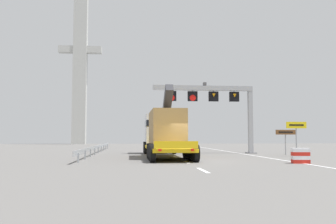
% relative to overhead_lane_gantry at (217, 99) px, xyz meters
% --- Properties ---
extents(ground, '(112.00, 112.00, 0.00)m').
position_rel_overhead_lane_gantry_xyz_m(ground, '(-4.09, -10.26, -5.13)').
color(ground, slate).
extents(lane_markings, '(0.20, 68.04, 0.01)m').
position_rel_overhead_lane_gantry_xyz_m(lane_markings, '(-4.62, 16.47, -5.13)').
color(lane_markings, silver).
rests_on(lane_markings, ground).
extents(edge_line_right, '(0.20, 63.00, 0.01)m').
position_rel_overhead_lane_gantry_xyz_m(edge_line_right, '(2.11, 1.74, -5.13)').
color(edge_line_right, silver).
rests_on(edge_line_right, ground).
extents(overhead_lane_gantry, '(9.85, 0.90, 6.74)m').
position_rel_overhead_lane_gantry_xyz_m(overhead_lane_gantry, '(0.00, 0.00, 0.00)').
color(overhead_lane_gantry, '#9EA0A5').
rests_on(overhead_lane_gantry, ground).
extents(heavy_haul_truck_yellow, '(3.09, 14.08, 5.30)m').
position_rel_overhead_lane_gantry_xyz_m(heavy_haul_truck_yellow, '(-5.42, -3.66, -3.14)').
color(heavy_haul_truck_yellow, yellow).
rests_on(heavy_haul_truck_yellow, ground).
extents(exit_sign_yellow, '(1.69, 0.15, 2.78)m').
position_rel_overhead_lane_gantry_xyz_m(exit_sign_yellow, '(5.20, -5.51, -2.99)').
color(exit_sign_yellow, '#9EA0A5').
rests_on(exit_sign_yellow, ground).
extents(tourist_info_sign_brown, '(1.77, 0.15, 2.18)m').
position_rel_overhead_lane_gantry_xyz_m(tourist_info_sign_brown, '(5.26, -3.34, -3.44)').
color(tourist_info_sign_brown, '#9EA0A5').
rests_on(tourist_info_sign_brown, ground).
extents(crash_barrier_striped, '(1.06, 0.64, 0.90)m').
position_rel_overhead_lane_gantry_xyz_m(crash_barrier_striped, '(2.04, -12.52, -4.68)').
color(crash_barrier_striped, red).
rests_on(crash_barrier_striped, ground).
extents(guardrail_left, '(0.13, 27.71, 0.76)m').
position_rel_overhead_lane_gantry_xyz_m(guardrail_left, '(-11.30, 1.60, -4.57)').
color(guardrail_left, '#999EA3').
rests_on(guardrail_left, ground).
extents(bridge_pylon_distant, '(9.00, 2.00, 32.28)m').
position_rel_overhead_lane_gantry_xyz_m(bridge_pylon_distant, '(-19.26, 42.28, 11.39)').
color(bridge_pylon_distant, '#B7B7B2').
rests_on(bridge_pylon_distant, ground).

